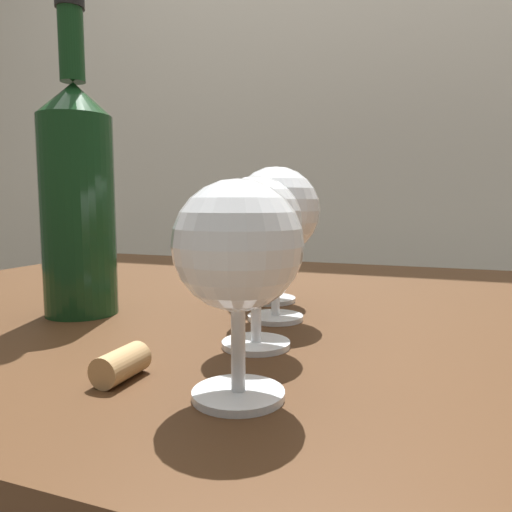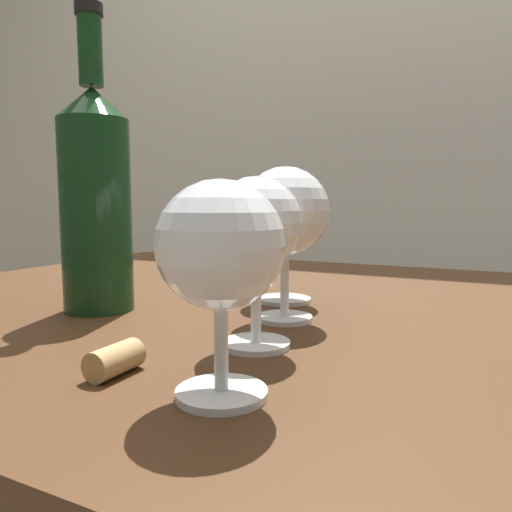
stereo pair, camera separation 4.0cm
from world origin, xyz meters
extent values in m
cube|color=beige|center=(0.00, 1.12, 1.30)|extent=(5.00, 0.08, 2.60)
cube|color=#472B16|center=(0.00, 0.00, 0.75)|extent=(1.17, 0.81, 0.03)
cylinder|color=#472B16|center=(-0.53, 0.35, 0.37)|extent=(0.06, 0.06, 0.74)
cylinder|color=white|center=(0.04, -0.29, 0.77)|extent=(0.06, 0.06, 0.00)
cylinder|color=white|center=(0.04, -0.29, 0.81)|extent=(0.01, 0.01, 0.07)
sphere|color=white|center=(0.04, -0.29, 0.86)|extent=(0.08, 0.08, 0.08)
ellipsoid|color=#EACC66|center=(0.04, -0.29, 0.86)|extent=(0.07, 0.07, 0.03)
cylinder|color=white|center=(0.01, -0.18, 0.77)|extent=(0.06, 0.06, 0.00)
cylinder|color=white|center=(0.01, -0.18, 0.81)|extent=(0.01, 0.01, 0.08)
sphere|color=white|center=(0.01, -0.18, 0.87)|extent=(0.08, 0.08, 0.08)
ellipsoid|color=maroon|center=(0.01, -0.18, 0.87)|extent=(0.07, 0.07, 0.03)
cylinder|color=white|center=(0.00, -0.09, 0.77)|extent=(0.06, 0.06, 0.00)
cylinder|color=white|center=(0.00, -0.09, 0.81)|extent=(0.01, 0.01, 0.08)
sphere|color=white|center=(0.00, -0.09, 0.88)|extent=(0.09, 0.09, 0.09)
ellipsoid|color=beige|center=(0.00, -0.09, 0.88)|extent=(0.08, 0.08, 0.03)
cylinder|color=white|center=(-0.04, 0.00, 0.77)|extent=(0.07, 0.07, 0.00)
cylinder|color=white|center=(-0.04, 0.00, 0.81)|extent=(0.01, 0.01, 0.08)
sphere|color=white|center=(-0.04, 0.00, 0.88)|extent=(0.09, 0.09, 0.09)
ellipsoid|color=pink|center=(-0.04, 0.00, 0.88)|extent=(0.08, 0.08, 0.04)
cylinder|color=#143819|center=(-0.21, -0.14, 0.87)|extent=(0.08, 0.08, 0.21)
cone|color=#143819|center=(-0.21, -0.14, 1.00)|extent=(0.08, 0.08, 0.03)
cylinder|color=#143819|center=(-0.21, -0.14, 1.05)|extent=(0.03, 0.03, 0.07)
cylinder|color=black|center=(-0.21, -0.14, 1.10)|extent=(0.03, 0.03, 0.01)
cylinder|color=tan|center=(-0.05, -0.29, 0.78)|extent=(0.02, 0.04, 0.02)
camera|label=1|loc=(0.15, -0.55, 0.89)|focal=33.35mm
camera|label=2|loc=(0.19, -0.54, 0.89)|focal=33.35mm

